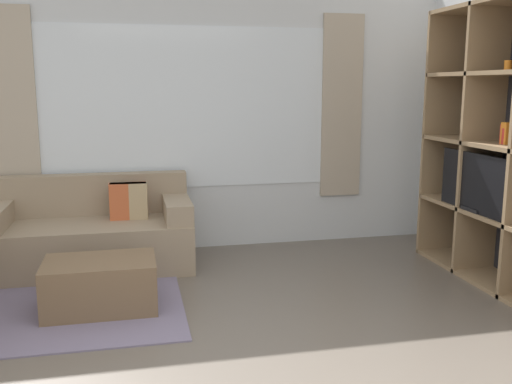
{
  "coord_description": "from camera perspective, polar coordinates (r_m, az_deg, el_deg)",
  "views": [
    {
      "loc": [
        -0.56,
        -2.46,
        1.67
      ],
      "look_at": [
        0.38,
        1.82,
        0.85
      ],
      "focal_mm": 40.0,
      "sensor_mm": 36.0,
      "label": 1
    }
  ],
  "objects": [
    {
      "name": "ottoman",
      "position": [
        4.49,
        -15.29,
        -8.97
      ],
      "size": [
        0.82,
        0.54,
        0.39
      ],
      "color": "brown",
      "rests_on": "ground_plane"
    },
    {
      "name": "couch_main",
      "position": [
        5.51,
        -16.12,
        -4.08
      ],
      "size": [
        1.84,
        0.87,
        0.83
      ],
      "color": "gray",
      "rests_on": "ground_plane"
    },
    {
      "name": "shelving_unit",
      "position": [
        5.14,
        24.02,
        4.09
      ],
      "size": [
        0.43,
        2.0,
        2.36
      ],
      "color": "#232328",
      "rests_on": "ground_plane"
    },
    {
      "name": "area_rug",
      "position": [
        4.78,
        -21.66,
        -10.56
      ],
      "size": [
        2.3,
        1.75,
        0.01
      ],
      "primitive_type": "cube",
      "color": "slate",
      "rests_on": "ground_plane"
    },
    {
      "name": "wall_back",
      "position": [
        5.84,
        -6.95,
        7.44
      ],
      "size": [
        6.53,
        0.11,
        2.7
      ],
      "color": "silver",
      "rests_on": "ground_plane"
    }
  ]
}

